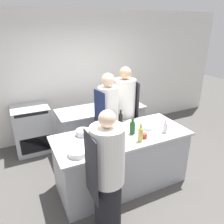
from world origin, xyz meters
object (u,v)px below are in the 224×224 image
Objects in this scene: bowl_ceramic_blue at (148,127)px; bottle_vinegar at (132,128)px; oven_range at (33,129)px; chef_at_stove at (125,115)px; bowl_mixing_large at (117,132)px; cup at (144,136)px; bottle_olive_oil at (113,123)px; chef_at_prep_near at (107,177)px; bowl_prep_small at (78,153)px; chef_at_pass_far at (108,123)px; bowl_wooden_salad at (83,132)px; bottle_cooking_oil at (121,120)px; bottle_wine at (165,127)px; bottle_sauce at (140,134)px.

bottle_vinegar is at bearing -171.22° from bowl_ceramic_blue.
oven_range is 0.53× the size of chef_at_stove.
bowl_mixing_large is at bearing 176.68° from bowl_ceramic_blue.
bowl_mixing_large is 1.11× the size of bowl_ceramic_blue.
bowl_mixing_large is at bearing 137.37° from cup.
bottle_olive_oil reaches higher than cup.
bowl_prep_small is at bearing 23.55° from chef_at_prep_near.
bowl_mixing_large is at bearing -57.51° from oven_range.
chef_at_stove reaches higher than chef_at_pass_far.
bottle_olive_oil is 0.91× the size of bowl_prep_small.
bowl_wooden_salad is at bearing 107.82° from chef_at_pass_far.
chef_at_pass_far is 0.30m from bottle_cooking_oil.
bottle_vinegar is 0.52m from bottle_wine.
bottle_wine is at bearing -21.97° from bowl_wooden_salad.
chef_at_stove is 7.08× the size of bowl_prep_small.
bowl_mixing_large is (0.51, 0.77, 0.12)m from chef_at_prep_near.
chef_at_pass_far is (1.17, -1.22, 0.41)m from oven_range.
bottle_sauce is at bearing -179.51° from chef_at_pass_far.
oven_range is at bearing 126.38° from bottle_vinegar.
chef_at_stove is 0.97m from cup.
bowl_ceramic_blue is at bearing 13.66° from chef_at_stove.
bottle_olive_oil is at bearing 119.13° from cup.
oven_range is 2.44m from bowl_ceramic_blue.
chef_at_prep_near is at bearing -66.70° from bowl_prep_small.
chef_at_prep_near reaches higher than bowl_wooden_salad.
chef_at_stove reaches higher than cup.
bottle_cooking_oil reaches higher than bowl_prep_small.
bottle_vinegar is 1.17× the size of bottle_wine.
bottle_cooking_oil is 1.34× the size of bowl_wooden_salad.
chef_at_prep_near is 1.75m from chef_at_stove.
bottle_vinegar reaches higher than bottle_wine.
chef_at_pass_far is 0.84m from bottle_sauce.
bowl_ceramic_blue is (0.35, 0.30, -0.08)m from bottle_sauce.
bottle_sauce is (1.30, -2.04, 0.54)m from oven_range.
chef_at_prep_near is (0.58, -2.47, 0.35)m from oven_range.
chef_at_pass_far is 7.60× the size of bottle_olive_oil.
bottle_wine is at bearing 21.36° from chef_at_stove.
bowl_prep_small is at bearing 179.86° from cup.
bottle_sauce is 0.13m from cup.
oven_range is at bearing 132.26° from bottle_wine.
bottle_wine reaches higher than cup.
chef_at_stove reaches higher than bottle_wine.
oven_range is 1.94m from bottle_olive_oil.
chef_at_pass_far reaches higher than bottle_vinegar.
chef_at_stove is 0.46m from chef_at_pass_far.
bowl_prep_small is at bearing 125.49° from chef_at_pass_far.
bowl_wooden_salad reaches higher than bowl_ceramic_blue.
bottle_wine is (0.63, -0.76, 0.11)m from chef_at_pass_far.
chef_at_stove is 0.83m from bowl_mixing_large.
bottle_olive_oil is at bearing 0.96° from bowl_wooden_salad.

